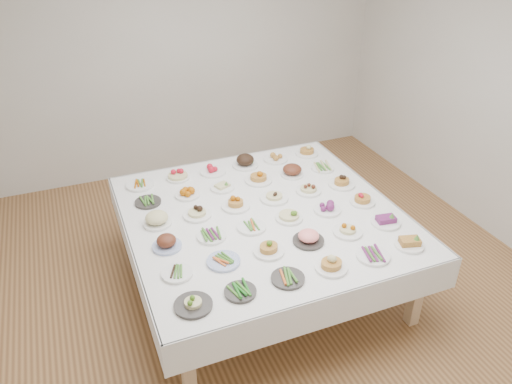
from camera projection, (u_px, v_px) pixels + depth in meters
name	position (u px, v px, depth m)	size (l,w,h in m)	color
room_envelope	(267.00, 88.00, 3.81)	(5.02, 5.02, 2.81)	#9C7041
display_table	(263.00, 219.00, 4.31)	(2.29, 2.29, 0.75)	white
dish_0	(193.00, 301.00, 3.27)	(0.25, 0.25, 0.12)	#302D2A
dish_1	(240.00, 291.00, 3.39)	(0.22, 0.22, 0.05)	#302D2A
dish_2	(288.00, 277.00, 3.51)	(0.24, 0.24, 0.06)	#302D2A
dish_3	(332.00, 261.00, 3.60)	(0.24, 0.24, 0.14)	white
dish_4	(373.00, 254.00, 3.74)	(0.27, 0.25, 0.06)	white
dish_5	(410.00, 241.00, 3.85)	(0.23, 0.23, 0.11)	white
dish_6	(177.00, 273.00, 3.57)	(0.22, 0.22, 0.05)	white
dish_7	(223.00, 260.00, 3.68)	(0.25, 0.25, 0.05)	#4C66B2
dish_8	(269.00, 246.00, 3.77)	(0.24, 0.24, 0.13)	white
dish_9	(309.00, 235.00, 3.88)	(0.25, 0.25, 0.14)	#302D2A
dish_10	(348.00, 228.00, 4.00)	(0.23, 0.23, 0.11)	white
dish_11	(386.00, 219.00, 4.12)	(0.24, 0.24, 0.11)	white
dish_12	(166.00, 242.00, 3.83)	(0.22, 0.22, 0.12)	#4C66B2
dish_13	(212.00, 235.00, 3.96)	(0.23, 0.23, 0.06)	white
dish_14	(252.00, 226.00, 4.07)	(0.23, 0.23, 0.05)	white
dish_15	(289.00, 213.00, 4.17)	(0.23, 0.23, 0.13)	white
dish_16	(327.00, 207.00, 4.29)	(0.23, 0.23, 0.10)	white
dish_17	(363.00, 198.00, 4.40)	(0.22, 0.22, 0.11)	white
dish_18	(157.00, 217.00, 4.10)	(0.25, 0.25, 0.14)	white
dish_19	(197.00, 210.00, 4.21)	(0.25, 0.25, 0.14)	white
dish_20	(236.00, 202.00, 4.34)	(0.25, 0.25, 0.12)	white
dish_21	(274.00, 195.00, 4.45)	(0.25, 0.25, 0.12)	white
dish_22	(309.00, 187.00, 4.57)	(0.23, 0.23, 0.12)	white
dish_23	(342.00, 180.00, 4.67)	(0.25, 0.25, 0.13)	white
dish_24	(148.00, 201.00, 4.41)	(0.23, 0.23, 0.05)	#302D2A
dish_25	(187.00, 192.00, 4.51)	(0.22, 0.22, 0.09)	white
dish_26	(222.00, 186.00, 4.63)	(0.22, 0.22, 0.09)	white
dish_27	(259.00, 176.00, 4.74)	(0.26, 0.26, 0.14)	white
dish_28	(292.00, 169.00, 4.84)	(0.22, 0.22, 0.14)	white
dish_29	(323.00, 167.00, 4.98)	(0.23, 0.23, 0.06)	white
dish_30	(140.00, 184.00, 4.68)	(0.26, 0.26, 0.05)	white
dish_31	(178.00, 173.00, 4.78)	(0.22, 0.22, 0.13)	white
dish_32	(213.00, 169.00, 4.90)	(0.25, 0.25, 0.10)	white
dish_33	(245.00, 160.00, 5.01)	(0.26, 0.26, 0.15)	white
dish_34	(276.00, 157.00, 5.14)	(0.25, 0.25, 0.10)	white
dish_35	(307.00, 149.00, 5.24)	(0.24, 0.24, 0.13)	white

